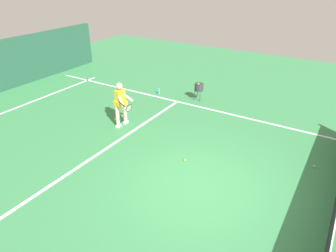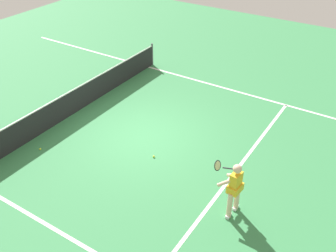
% 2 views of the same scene
% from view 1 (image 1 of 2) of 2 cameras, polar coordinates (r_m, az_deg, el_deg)
% --- Properties ---
extents(ground_plane, '(28.12, 28.12, 0.00)m').
position_cam_1_polar(ground_plane, '(8.00, 5.89, -10.98)').
color(ground_plane, '#38844C').
extents(baseline_marking, '(9.88, 0.10, 0.01)m').
position_cam_1_polar(baseline_marking, '(13.27, -28.19, 2.14)').
color(baseline_marking, white).
rests_on(baseline_marking, ground).
extents(service_line_marking, '(8.88, 0.10, 0.01)m').
position_cam_1_polar(service_line_marking, '(9.55, -11.81, -4.41)').
color(service_line_marking, white).
rests_on(service_line_marking, ground).
extents(sideline_left_marking, '(0.10, 19.63, 0.01)m').
position_cam_1_polar(sideline_left_marking, '(11.59, 15.72, 1.09)').
color(sideline_left_marking, white).
rests_on(sideline_left_marking, ground).
extents(court_net, '(9.56, 0.08, 1.00)m').
position_cam_1_polar(court_net, '(7.28, 28.34, -14.60)').
color(court_net, '#4C4C51').
rests_on(court_net, ground).
extents(tennis_player, '(0.84, 0.92, 1.55)m').
position_cam_1_polar(tennis_player, '(10.56, -8.69, 4.24)').
color(tennis_player, beige).
rests_on(tennis_player, ground).
extents(tennis_ball_near, '(0.07, 0.07, 0.07)m').
position_cam_1_polar(tennis_ball_near, '(8.87, 3.16, -6.27)').
color(tennis_ball_near, '#D1E533').
rests_on(tennis_ball_near, ground).
extents(tennis_ball_mid, '(0.07, 0.07, 0.07)m').
position_cam_1_polar(tennis_ball_mid, '(9.49, 25.40, -6.78)').
color(tennis_ball_mid, '#D1E533').
rests_on(tennis_ball_mid, ground).
extents(ball_hopper, '(0.36, 0.36, 0.74)m').
position_cam_1_polar(ball_hopper, '(12.79, 5.73, 7.14)').
color(ball_hopper, '#333338').
rests_on(ball_hopper, ground).
extents(water_bottle, '(0.07, 0.07, 0.24)m').
position_cam_1_polar(water_bottle, '(13.48, -1.70, 6.42)').
color(water_bottle, '#4C9EE5').
rests_on(water_bottle, ground).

